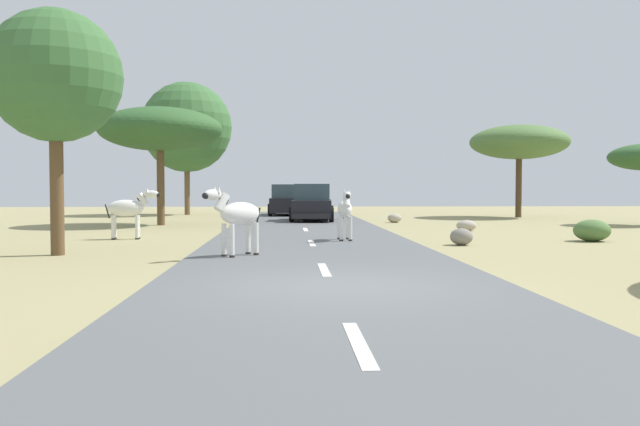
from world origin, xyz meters
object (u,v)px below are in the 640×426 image
at_px(car_1, 312,204).
at_px(rock_0, 466,226).
at_px(tree_3, 187,127).
at_px(tree_4, 519,142).
at_px(tree_0, 160,129).
at_px(zebra_0, 345,210).
at_px(bush_0, 592,230).
at_px(car_0, 288,201).
at_px(tree_5, 55,77).
at_px(zebra_1, 129,209).
at_px(rock_1, 395,218).
at_px(zebra_2, 237,214).
at_px(rock_2, 461,237).

xyz_separation_m(car_1, rock_0, (5.47, -7.06, -0.64)).
height_order(tree_3, tree_4, tree_3).
distance_m(tree_0, tree_3, 10.87).
xyz_separation_m(car_1, tree_4, (11.35, 3.86, 3.21)).
bearing_deg(zebra_0, bush_0, 178.44).
relative_size(car_0, car_1, 1.00).
height_order(car_0, tree_5, tree_5).
height_order(zebra_1, car_0, car_0).
bearing_deg(tree_3, tree_5, -89.12).
relative_size(tree_4, rock_1, 8.19).
bearing_deg(zebra_0, car_0, -85.12).
bearing_deg(zebra_0, zebra_2, 56.08).
xyz_separation_m(car_0, rock_2, (4.84, -19.27, -0.61)).
xyz_separation_m(bush_0, rock_2, (-4.28, -1.10, -0.09)).
xyz_separation_m(tree_4, rock_0, (-5.89, -10.92, -3.85)).
xyz_separation_m(car_0, tree_3, (-5.94, 1.93, 4.32)).
distance_m(zebra_1, car_1, 12.04).
distance_m(car_0, tree_3, 7.60).
relative_size(zebra_2, rock_0, 2.17).
bearing_deg(zebra_2, car_1, -52.79).
bearing_deg(zebra_1, bush_0, 78.67).
xyz_separation_m(tree_0, rock_0, (12.09, -4.44, -3.90)).
xyz_separation_m(tree_0, rock_1, (10.38, 1.49, -3.90)).
bearing_deg(zebra_2, rock_0, -85.35).
bearing_deg(zebra_0, tree_5, 24.98).
bearing_deg(tree_0, tree_3, 92.49).
relative_size(car_0, tree_4, 0.84).
height_order(zebra_1, tree_3, tree_3).
height_order(zebra_2, rock_1, zebra_2).
bearing_deg(rock_0, bush_0, -62.69).
bearing_deg(zebra_2, zebra_1, -10.94).
relative_size(zebra_0, tree_5, 0.28).
distance_m(tree_5, rock_0, 15.21).
xyz_separation_m(tree_0, tree_5, (-0.11, -12.56, 0.15)).
bearing_deg(car_1, bush_0, 127.47).
bearing_deg(car_0, tree_0, -118.65).
bearing_deg(car_0, bush_0, -60.37).
distance_m(zebra_2, car_0, 22.40).
bearing_deg(tree_4, zebra_2, -124.53).
relative_size(tree_0, rock_0, 7.14).
relative_size(rock_0, rock_2, 1.16).
bearing_deg(zebra_1, zebra_2, 28.43).
relative_size(zebra_2, tree_4, 0.30).
xyz_separation_m(zebra_2, tree_3, (-4.72, 24.29, 4.16)).
bearing_deg(tree_5, car_0, 75.40).
bearing_deg(rock_2, tree_3, 116.95).
bearing_deg(tree_0, rock_0, -20.18).
height_order(car_0, tree_3, tree_3).
xyz_separation_m(tree_5, rock_1, (10.49, 14.05, -4.05)).
bearing_deg(tree_0, tree_4, 19.82).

